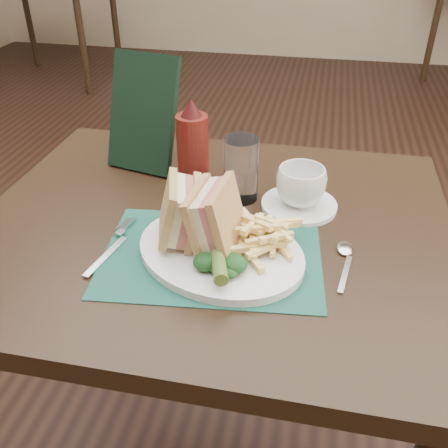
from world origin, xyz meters
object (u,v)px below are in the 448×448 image
(table_bg_left, at_px, (53,30))
(plate, at_px, (221,252))
(drinking_glass, at_px, (241,169))
(table_main, at_px, (214,356))
(saucer, at_px, (299,205))
(ketchup_bottle, at_px, (193,142))
(sandwich_half_a, at_px, (168,211))
(coffee_cup, at_px, (301,186))
(placemat, at_px, (212,255))
(check_presenter, at_px, (143,113))
(sandwich_half_b, at_px, (203,214))

(table_bg_left, distance_m, plate, 3.68)
(drinking_glass, bearing_deg, table_main, -110.67)
(saucer, xyz_separation_m, ketchup_bottle, (-0.23, 0.06, 0.09))
(table_main, height_order, sandwich_half_a, sandwich_half_a)
(table_main, xyz_separation_m, coffee_cup, (0.16, 0.09, 0.42))
(sandwich_half_a, bearing_deg, ketchup_bottle, 77.92)
(placemat, relative_size, saucer, 2.49)
(placemat, height_order, drinking_glass, drinking_glass)
(check_presenter, bearing_deg, table_main, -33.26)
(table_bg_left, height_order, plate, plate)
(plate, distance_m, saucer, 0.22)
(saucer, relative_size, coffee_cup, 1.54)
(saucer, height_order, ketchup_bottle, ketchup_bottle)
(check_presenter, bearing_deg, ketchup_bottle, -12.44)
(check_presenter, bearing_deg, drinking_glass, -11.44)
(plate, bearing_deg, table_bg_left, 146.55)
(sandwich_half_b, distance_m, saucer, 0.24)
(plate, xyz_separation_m, ketchup_bottle, (-0.11, 0.25, 0.08))
(placemat, bearing_deg, ketchup_bottle, 111.10)
(table_main, height_order, check_presenter, check_presenter)
(table_bg_left, distance_m, coffee_cup, 3.60)
(saucer, relative_size, drinking_glass, 1.15)
(table_main, height_order, coffee_cup, coffee_cup)
(saucer, distance_m, drinking_glass, 0.14)
(table_bg_left, distance_m, saucer, 3.60)
(plate, bearing_deg, saucer, 81.17)
(plate, bearing_deg, coffee_cup, 81.17)
(table_bg_left, relative_size, placemat, 2.41)
(table_main, relative_size, coffee_cup, 9.24)
(table_main, xyz_separation_m, sandwich_half_a, (-0.05, -0.09, 0.45))
(table_main, relative_size, sandwich_half_a, 8.08)
(sandwich_half_b, distance_m, drinking_glass, 0.19)
(sandwich_half_a, xyz_separation_m, sandwich_half_b, (0.06, -0.00, 0.00))
(table_main, bearing_deg, saucer, 28.32)
(placemat, xyz_separation_m, ketchup_bottle, (-0.10, 0.25, 0.09))
(saucer, height_order, coffee_cup, coffee_cup)
(placemat, height_order, check_presenter, check_presenter)
(coffee_cup, bearing_deg, sandwich_half_b, -130.42)
(table_main, distance_m, placemat, 0.39)
(saucer, bearing_deg, placemat, -125.35)
(placemat, xyz_separation_m, saucer, (0.13, 0.19, 0.00))
(table_bg_left, distance_m, ketchup_bottle, 3.43)
(placemat, relative_size, plate, 1.25)
(placemat, bearing_deg, check_presenter, 125.66)
(placemat, distance_m, saucer, 0.23)
(plate, relative_size, check_presenter, 1.18)
(coffee_cup, relative_size, ketchup_bottle, 0.52)
(placemat, distance_m, plate, 0.02)
(sandwich_half_a, relative_size, sandwich_half_b, 0.95)
(drinking_glass, bearing_deg, saucer, -6.69)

